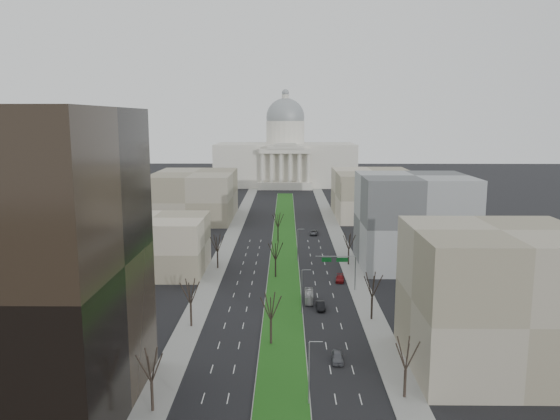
# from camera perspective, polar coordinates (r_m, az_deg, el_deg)

# --- Properties ---
(ground) EXTENTS (600.00, 600.00, 0.00)m
(ground) POSITION_cam_1_polar(r_m,az_deg,el_deg) (173.45, 0.45, -3.29)
(ground) COLOR black
(ground) RESTS_ON ground
(median) EXTENTS (8.00, 222.03, 0.20)m
(median) POSITION_cam_1_polar(r_m,az_deg,el_deg) (172.44, 0.45, -3.33)
(median) COLOR #999993
(median) RESTS_ON ground
(sidewalk_left) EXTENTS (5.00, 330.00, 0.15)m
(sidewalk_left) POSITION_cam_1_polar(r_m,az_deg,el_deg) (150.26, -6.30, -5.35)
(sidewalk_left) COLOR gray
(sidewalk_left) RESTS_ON ground
(sidewalk_right) EXTENTS (5.00, 330.00, 0.15)m
(sidewalk_right) POSITION_cam_1_polar(r_m,az_deg,el_deg) (150.12, 7.14, -5.38)
(sidewalk_right) COLOR gray
(sidewalk_right) RESTS_ON ground
(capitol) EXTENTS (80.00, 46.00, 55.00)m
(capitol) POSITION_cam_1_polar(r_m,az_deg,el_deg) (319.46, 0.56, 5.58)
(capitol) COLOR beige
(capitol) RESTS_ON ground
(building_beige_left) EXTENTS (26.00, 22.00, 14.00)m
(building_beige_left) POSITION_cam_1_polar(r_m,az_deg,el_deg) (141.81, -13.08, -3.57)
(building_beige_left) COLOR gray
(building_beige_left) RESTS_ON ground
(building_tan_right) EXTENTS (26.00, 24.00, 22.00)m
(building_tan_right) POSITION_cam_1_polar(r_m,az_deg,el_deg) (91.60, 21.61, -8.68)
(building_tan_right) COLOR gray
(building_tan_right) RESTS_ON ground
(building_grey_right) EXTENTS (28.00, 26.00, 24.00)m
(building_grey_right) POSITION_cam_1_polar(r_m,az_deg,el_deg) (147.42, 13.75, -1.11)
(building_grey_right) COLOR #595B5D
(building_grey_right) RESTS_ON ground
(building_far_left) EXTENTS (30.00, 40.00, 18.00)m
(building_far_left) POSITION_cam_1_polar(r_m,az_deg,el_deg) (214.16, -8.91, 1.51)
(building_far_left) COLOR gray
(building_far_left) RESTS_ON ground
(building_far_right) EXTENTS (30.00, 40.00, 18.00)m
(building_far_right) POSITION_cam_1_polar(r_m,az_deg,el_deg) (218.86, 9.70, 1.66)
(building_far_right) COLOR gray
(building_far_right) RESTS_ON ground
(tree_left_near) EXTENTS (5.10, 5.10, 9.18)m
(tree_left_near) POSITION_cam_1_polar(r_m,az_deg,el_deg) (76.45, -13.35, -15.48)
(tree_left_near) COLOR black
(tree_left_near) RESTS_ON ground
(tree_left_mid) EXTENTS (5.40, 5.40, 9.72)m
(tree_left_mid) POSITION_cam_1_polar(r_m,az_deg,el_deg) (103.66, -9.35, -8.33)
(tree_left_mid) COLOR black
(tree_left_mid) RESTS_ON ground
(tree_left_far) EXTENTS (5.28, 5.28, 9.50)m
(tree_left_far) POSITION_cam_1_polar(r_m,az_deg,el_deg) (141.85, -6.57, -3.44)
(tree_left_far) COLOR black
(tree_left_far) RESTS_ON ground
(tree_right_near) EXTENTS (5.16, 5.16, 9.29)m
(tree_right_near) POSITION_cam_1_polar(r_m,az_deg,el_deg) (79.70, 13.05, -14.33)
(tree_right_near) COLOR black
(tree_right_near) RESTS_ON ground
(tree_right_mid) EXTENTS (5.52, 5.52, 9.94)m
(tree_right_mid) POSITION_cam_1_polar(r_m,az_deg,el_deg) (107.18, 9.64, -7.65)
(tree_right_mid) COLOR black
(tree_right_mid) RESTS_ON ground
(tree_right_far) EXTENTS (5.04, 5.04, 9.07)m
(tree_right_far) POSITION_cam_1_polar(r_m,az_deg,el_deg) (145.65, 7.21, -3.23)
(tree_right_far) COLOR black
(tree_right_far) RESTS_ON ground
(tree_median_a) EXTENTS (5.40, 5.40, 9.72)m
(tree_median_a) POSITION_cam_1_polar(r_m,az_deg,el_deg) (94.58, -0.96, -9.97)
(tree_median_a) COLOR black
(tree_median_a) RESTS_ON ground
(tree_median_b) EXTENTS (5.40, 5.40, 9.72)m
(tree_median_b) POSITION_cam_1_polar(r_m,az_deg,el_deg) (132.94, -0.47, -4.19)
(tree_median_b) COLOR black
(tree_median_b) RESTS_ON ground
(tree_median_c) EXTENTS (5.40, 5.40, 9.72)m
(tree_median_c) POSITION_cam_1_polar(r_m,az_deg,el_deg) (172.04, -0.21, -1.02)
(tree_median_c) COLOR black
(tree_median_c) RESTS_ON ground
(streetlamp_median_a) EXTENTS (1.90, 0.20, 9.16)m
(streetlamp_median_a) POSITION_cam_1_polar(r_m,az_deg,el_deg) (77.00, 3.09, -16.51)
(streetlamp_median_a) COLOR gray
(streetlamp_median_a) RESTS_ON ground
(streetlamp_median_b) EXTENTS (1.90, 0.20, 9.16)m
(streetlamp_median_b) POSITION_cam_1_polar(r_m,az_deg,el_deg) (109.50, 2.32, -8.43)
(streetlamp_median_b) COLOR gray
(streetlamp_median_b) RESTS_ON ground
(streetlamp_median_c) EXTENTS (1.90, 0.20, 9.16)m
(streetlamp_median_c) POSITION_cam_1_polar(r_m,az_deg,el_deg) (148.04, 1.88, -3.63)
(streetlamp_median_c) COLOR gray
(streetlamp_median_c) RESTS_ON ground
(mast_arm_signs) EXTENTS (9.12, 0.24, 8.09)m
(mast_arm_signs) POSITION_cam_1_polar(r_m,az_deg,el_deg) (124.16, 6.64, -5.68)
(mast_arm_signs) COLOR gray
(mast_arm_signs) RESTS_ON ground
(car_grey_near) EXTENTS (2.05, 4.68, 1.57)m
(car_grey_near) POSITION_cam_1_polar(r_m,az_deg,el_deg) (91.19, 6.02, -15.01)
(car_grey_near) COLOR #55565E
(car_grey_near) RESTS_ON ground
(car_black) EXTENTS (1.80, 4.79, 1.56)m
(car_black) POSITION_cam_1_polar(r_m,az_deg,el_deg) (113.48, 4.25, -9.94)
(car_black) COLOR black
(car_black) RESTS_ON ground
(car_red) EXTENTS (2.55, 5.06, 1.41)m
(car_red) POSITION_cam_1_polar(r_m,az_deg,el_deg) (132.35, 6.28, -7.14)
(car_red) COLOR maroon
(car_red) RESTS_ON ground
(car_grey_far) EXTENTS (3.15, 5.72, 1.52)m
(car_grey_far) POSITION_cam_1_polar(r_m,az_deg,el_deg) (183.40, 3.57, -2.36)
(car_grey_far) COLOR #46484E
(car_grey_far) RESTS_ON ground
(box_van) EXTENTS (2.00, 7.55, 2.09)m
(box_van) POSITION_cam_1_polar(r_m,az_deg,el_deg) (118.21, 3.05, -8.98)
(box_van) COLOR silver
(box_van) RESTS_ON ground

